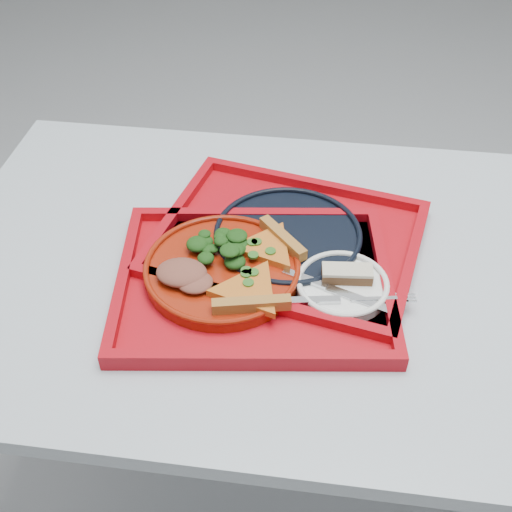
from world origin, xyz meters
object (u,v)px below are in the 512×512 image
at_px(dinner_plate, 222,271).
at_px(dessert_bar, 347,274).
at_px(tray_far, 287,243).
at_px(tray_main, 254,284).
at_px(navy_plate, 288,237).

bearing_deg(dinner_plate, dessert_bar, 0.81).
xyz_separation_m(tray_far, dessert_bar, (0.11, -0.10, 0.03)).
bearing_deg(tray_far, dessert_bar, -30.78).
height_order(tray_main, dinner_plate, dinner_plate).
relative_size(tray_main, dinner_plate, 1.73).
xyz_separation_m(tray_main, navy_plate, (0.05, 0.11, 0.01)).
height_order(tray_far, dinner_plate, dinner_plate).
height_order(tray_far, dessert_bar, dessert_bar).
height_order(tray_main, navy_plate, navy_plate).
xyz_separation_m(tray_main, dessert_bar, (0.15, 0.01, 0.03)).
distance_m(tray_far, dinner_plate, 0.14).
bearing_deg(dinner_plate, navy_plate, 45.10).
bearing_deg(navy_plate, tray_main, -112.19).
height_order(tray_main, tray_far, same).
height_order(dinner_plate, dessert_bar, dessert_bar).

